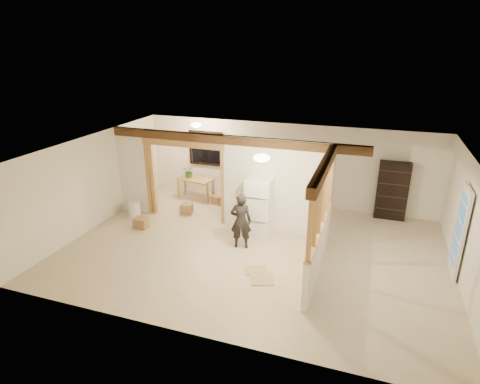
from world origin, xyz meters
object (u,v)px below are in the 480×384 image
at_px(woman, 241,221).
at_px(work_table, 196,189).
at_px(shop_vac, 145,192).
at_px(bookshelf, 392,191).
at_px(refrigerator, 259,207).

height_order(woman, work_table, woman).
distance_m(woman, shop_vac, 4.34).
distance_m(work_table, bookshelf, 5.90).
xyz_separation_m(shop_vac, bookshelf, (7.32, 1.09, 0.55)).
bearing_deg(work_table, shop_vac, -143.88).
bearing_deg(woman, shop_vac, -41.11).
xyz_separation_m(refrigerator, shop_vac, (-4.09, 1.12, -0.48)).
bearing_deg(shop_vac, work_table, 24.12).
xyz_separation_m(refrigerator, bookshelf, (3.24, 2.21, 0.06)).
relative_size(woman, shop_vac, 2.39).
distance_m(refrigerator, woman, 0.84).
relative_size(refrigerator, work_table, 1.41).
height_order(refrigerator, work_table, refrigerator).
xyz_separation_m(woman, shop_vac, (-3.86, 1.93, -0.41)).
relative_size(refrigerator, woman, 1.10).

